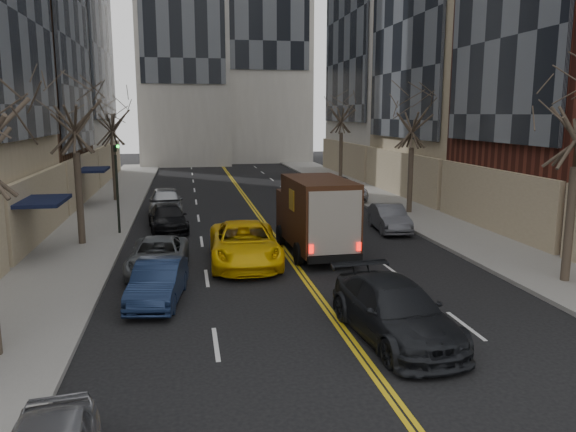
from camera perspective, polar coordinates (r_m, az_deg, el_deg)
name	(u,v)px	position (r m, az deg, el deg)	size (l,w,h in m)	color
sidewalk_left	(100,217)	(33.70, -18.52, -0.09)	(4.00, 66.00, 0.15)	slate
sidewalk_right	(400,208)	(35.84, 11.26, 0.85)	(4.00, 66.00, 0.15)	slate
tree_lf_mid	(73,97)	(26.26, -21.04, 11.25)	(3.20, 3.20, 8.91)	#382D23
tree_lf_far	(111,111)	(39.12, -17.52, 10.12)	(3.20, 3.20, 8.12)	#382D23
tree_rt_mid	(413,108)	(33.44, 12.59, 10.62)	(3.20, 3.20, 8.32)	#382D23
tree_rt_far	(342,103)	(47.63, 5.48, 11.38)	(3.20, 3.20, 9.11)	#382D23
traffic_signal	(117,178)	(28.19, -17.00, 3.67)	(0.29, 0.26, 4.70)	black
ups_truck	(315,216)	(23.68, 2.80, 0.04)	(2.61, 6.04, 3.26)	black
observer_sedan	(395,311)	(15.30, 10.81, -9.44)	(2.57, 5.39, 1.52)	black
taxi	(245,244)	(22.33, -4.44, -2.83)	(2.66, 5.78, 1.60)	#E9B709
pedestrian	(334,234)	(24.29, 4.74, -1.81)	(0.57, 0.37, 1.56)	black
parked_lf_b	(158,282)	(18.28, -13.06, -6.54)	(1.40, 4.00, 1.32)	#121F3B
parked_lf_c	(158,256)	(21.62, -13.04, -3.97)	(2.10, 4.56, 1.27)	#52565A
parked_lf_d	(168,218)	(29.15, -12.12, -0.20)	(1.82, 4.49, 1.30)	black
parked_lf_e	(166,202)	(33.46, -12.31, 1.43)	(1.94, 4.82, 1.64)	#95979C
parked_rt_a	(389,218)	(28.91, 10.25, -0.19)	(1.41, 4.05, 1.33)	#47484E
parked_rt_b	(337,189)	(38.36, 5.02, 2.75)	(2.71, 5.87, 1.63)	#A3A5AB
parked_rt_c	(316,187)	(40.46, 2.90, 2.93)	(1.80, 4.44, 1.29)	black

